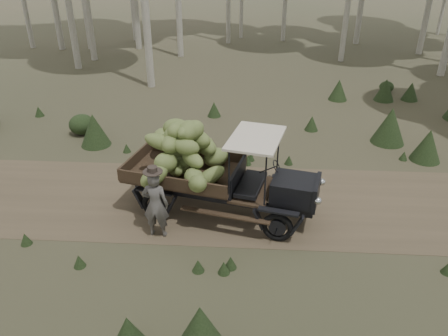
{
  "coord_description": "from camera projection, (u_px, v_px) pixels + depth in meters",
  "views": [
    {
      "loc": [
        -0.64,
        -10.03,
        6.41
      ],
      "look_at": [
        -1.24,
        -0.51,
        1.3
      ],
      "focal_mm": 35.0,
      "sensor_mm": 36.0,
      "label": 1
    }
  ],
  "objects": [
    {
      "name": "ground",
      "position": [
        271.0,
        203.0,
        11.82
      ],
      "size": [
        120.0,
        120.0,
        0.0
      ],
      "primitive_type": "plane",
      "color": "#473D2B",
      "rests_on": "ground"
    },
    {
      "name": "dirt_track",
      "position": [
        271.0,
        203.0,
        11.82
      ],
      "size": [
        70.0,
        4.0,
        0.01
      ],
      "primitive_type": "cube",
      "color": "brown",
      "rests_on": "ground"
    },
    {
      "name": "banana_truck",
      "position": [
        200.0,
        158.0,
        10.88
      ],
      "size": [
        5.13,
        2.77,
        2.5
      ],
      "rotation": [
        0.0,
        0.0,
        -0.23
      ],
      "color": "black",
      "rests_on": "ground"
    },
    {
      "name": "farmer",
      "position": [
        156.0,
        204.0,
        10.15
      ],
      "size": [
        0.65,
        0.48,
        1.86
      ],
      "rotation": [
        0.0,
        0.0,
        3.08
      ],
      "color": "#4E4B47",
      "rests_on": "ground"
    },
    {
      "name": "undergrowth",
      "position": [
        330.0,
        248.0,
        9.26
      ],
      "size": [
        20.73,
        21.93,
        1.36
      ],
      "color": "#233319",
      "rests_on": "ground"
    }
  ]
}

